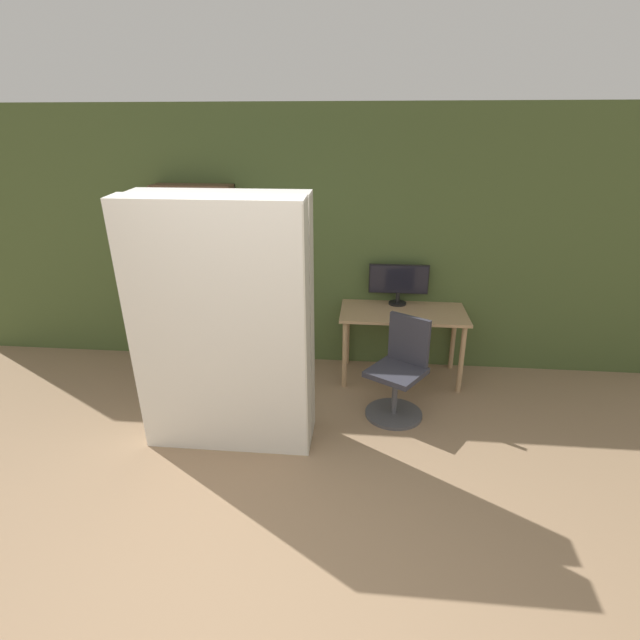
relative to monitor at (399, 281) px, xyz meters
The scene contains 8 objects.
ground_plane 3.40m from the monitor, 106.00° to the right, with size 16.00×16.00×0.00m, color #937556.
wall_back 0.98m from the monitor, behind, with size 8.00×0.06×2.70m.
desk 0.41m from the monitor, 76.98° to the right, with size 1.26×0.65×0.74m.
monitor is the anchor object (origin of this frame).
office_chair 1.13m from the monitor, 90.55° to the right, with size 0.61×0.61×0.91m.
bookshelf 2.20m from the monitor, behind, with size 0.81×0.26×1.93m.
mattress_near 2.16m from the monitor, 130.85° to the right, with size 1.35×0.36×2.05m.
mattress_far 1.95m from the monitor, 136.43° to the right, with size 1.35×0.32×2.05m.
Camera 1 is at (0.57, -1.87, 2.47)m, focal length 28.00 mm.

